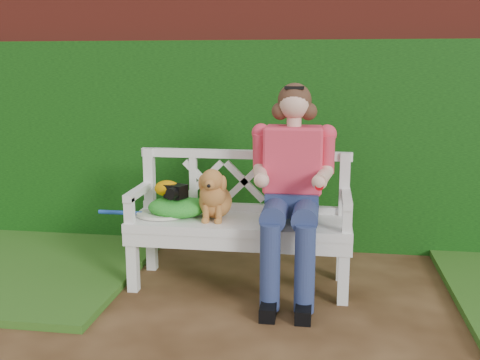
# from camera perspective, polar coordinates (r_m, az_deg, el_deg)

# --- Properties ---
(ground) EXTENTS (60.00, 60.00, 0.00)m
(ground) POSITION_cam_1_polar(r_m,az_deg,el_deg) (3.27, 3.65, -15.93)
(ground) COLOR black
(brick_wall) EXTENTS (10.00, 0.30, 2.20)m
(brick_wall) POSITION_cam_1_polar(r_m,az_deg,el_deg) (4.81, 5.84, 6.69)
(brick_wall) COLOR maroon
(brick_wall) RESTS_ON ground
(ivy_hedge) EXTENTS (10.00, 0.18, 1.70)m
(ivy_hedge) POSITION_cam_1_polar(r_m,az_deg,el_deg) (4.62, 5.64, 3.37)
(ivy_hedge) COLOR #185B11
(ivy_hedge) RESTS_ON ground
(garden_bench) EXTENTS (1.61, 0.70, 0.48)m
(garden_bench) POSITION_cam_1_polar(r_m,az_deg,el_deg) (3.91, 0.00, -7.34)
(garden_bench) COLOR white
(garden_bench) RESTS_ON ground
(seated_woman) EXTENTS (0.74, 0.89, 1.37)m
(seated_woman) POSITION_cam_1_polar(r_m,az_deg,el_deg) (3.73, 5.33, -1.21)
(seated_woman) COLOR #E7494F
(seated_woman) RESTS_ON ground
(dog) EXTENTS (0.24, 0.33, 0.36)m
(dog) POSITION_cam_1_polar(r_m,az_deg,el_deg) (3.80, -2.59, -1.29)
(dog) COLOR #B3613C
(dog) RESTS_ON garden_bench
(tennis_racket) EXTENTS (0.69, 0.38, 0.03)m
(tennis_racket) POSITION_cam_1_polar(r_m,az_deg,el_deg) (3.93, -8.49, -3.44)
(tennis_racket) COLOR white
(tennis_racket) RESTS_ON garden_bench
(green_bag) EXTENTS (0.46, 0.38, 0.14)m
(green_bag) POSITION_cam_1_polar(r_m,az_deg,el_deg) (3.90, -6.40, -2.70)
(green_bag) COLOR #32812C
(green_bag) RESTS_ON garden_bench
(camera_item) EXTENTS (0.17, 0.15, 0.09)m
(camera_item) POSITION_cam_1_polar(r_m,az_deg,el_deg) (3.85, -6.54, -1.14)
(camera_item) COLOR black
(camera_item) RESTS_ON green_bag
(baseball_glove) EXTENTS (0.21, 0.17, 0.11)m
(baseball_glove) POSITION_cam_1_polar(r_m,az_deg,el_deg) (3.90, -7.41, -0.86)
(baseball_glove) COLOR #BD7B01
(baseball_glove) RESTS_ON green_bag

